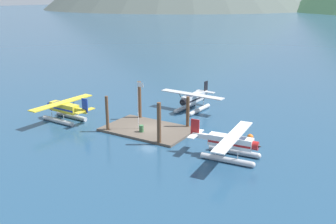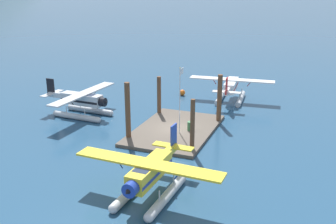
{
  "view_description": "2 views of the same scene",
  "coord_description": "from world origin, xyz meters",
  "px_view_note": "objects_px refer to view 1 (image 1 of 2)",
  "views": [
    {
      "loc": [
        26.58,
        -38.64,
        16.9
      ],
      "look_at": [
        1.84,
        2.06,
        2.28
      ],
      "focal_mm": 40.53,
      "sensor_mm": 36.0,
      "label": 1
    },
    {
      "loc": [
        -33.93,
        -12.39,
        13.87
      ],
      "look_at": [
        -0.43,
        0.59,
        2.07
      ],
      "focal_mm": 41.74,
      "sensor_mm": 36.0,
      "label": 2
    }
  ],
  "objects_px": {
    "flagpole": "(139,100)",
    "mooring_buoy": "(250,137)",
    "fuel_drum": "(141,129)",
    "seaplane_white_stbd_aft": "(231,145)",
    "seaplane_silver_bow_centre": "(193,101)",
    "seaplane_yellow_port_aft": "(64,110)"
  },
  "relations": [
    {
      "from": "flagpole",
      "to": "mooring_buoy",
      "type": "relative_size",
      "value": 8.35
    },
    {
      "from": "fuel_drum",
      "to": "mooring_buoy",
      "type": "bearing_deg",
      "value": 22.47
    },
    {
      "from": "mooring_buoy",
      "to": "seaplane_white_stbd_aft",
      "type": "height_order",
      "value": "seaplane_white_stbd_aft"
    },
    {
      "from": "flagpole",
      "to": "seaplane_white_stbd_aft",
      "type": "height_order",
      "value": "flagpole"
    },
    {
      "from": "seaplane_silver_bow_centre",
      "to": "seaplane_white_stbd_aft",
      "type": "relative_size",
      "value": 1.0
    },
    {
      "from": "flagpole",
      "to": "seaplane_white_stbd_aft",
      "type": "relative_size",
      "value": 0.61
    },
    {
      "from": "flagpole",
      "to": "mooring_buoy",
      "type": "distance_m",
      "value": 14.71
    },
    {
      "from": "flagpole",
      "to": "fuel_drum",
      "type": "xyz_separation_m",
      "value": [
        0.89,
        -0.76,
        -3.5
      ]
    },
    {
      "from": "seaplane_silver_bow_centre",
      "to": "flagpole",
      "type": "bearing_deg",
      "value": -97.51
    },
    {
      "from": "flagpole",
      "to": "mooring_buoy",
      "type": "xyz_separation_m",
      "value": [
        13.48,
        4.44,
        -3.86
      ]
    },
    {
      "from": "flagpole",
      "to": "seaplane_silver_bow_centre",
      "type": "height_order",
      "value": "flagpole"
    },
    {
      "from": "seaplane_yellow_port_aft",
      "to": "fuel_drum",
      "type": "bearing_deg",
      "value": 5.33
    },
    {
      "from": "flagpole",
      "to": "mooring_buoy",
      "type": "height_order",
      "value": "flagpole"
    },
    {
      "from": "seaplane_silver_bow_centre",
      "to": "fuel_drum",
      "type": "bearing_deg",
      "value": -93.07
    },
    {
      "from": "flagpole",
      "to": "seaplane_yellow_port_aft",
      "type": "relative_size",
      "value": 0.61
    },
    {
      "from": "flagpole",
      "to": "fuel_drum",
      "type": "relative_size",
      "value": 7.25
    },
    {
      "from": "flagpole",
      "to": "fuel_drum",
      "type": "bearing_deg",
      "value": -40.54
    },
    {
      "from": "fuel_drum",
      "to": "flagpole",
      "type": "bearing_deg",
      "value": 139.46
    },
    {
      "from": "seaplane_yellow_port_aft",
      "to": "seaplane_white_stbd_aft",
      "type": "relative_size",
      "value": 1.0
    },
    {
      "from": "mooring_buoy",
      "to": "seaplane_white_stbd_aft",
      "type": "distance_m",
      "value": 6.51
    },
    {
      "from": "fuel_drum",
      "to": "seaplane_silver_bow_centre",
      "type": "distance_m",
      "value": 12.69
    },
    {
      "from": "seaplane_yellow_port_aft",
      "to": "seaplane_white_stbd_aft",
      "type": "bearing_deg",
      "value": -0.08
    }
  ]
}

